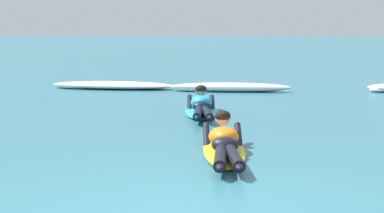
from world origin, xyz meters
TOP-DOWN VIEW (x-y plane):
  - ground_plane at (0.00, 10.00)m, footprint 120.00×120.00m
  - surfer_near at (0.37, 2.66)m, footprint 0.66×2.68m
  - surfer_far at (-0.08, 6.09)m, footprint 0.74×2.58m
  - whitewater_front at (0.46, 9.86)m, footprint 2.99×0.62m
  - whitewater_mid_right at (-2.54, 10.36)m, footprint 3.25×1.17m

SIDE VIEW (x-z plane):
  - ground_plane at x=0.00m, z-range 0.00..0.00m
  - whitewater_mid_right at x=-2.54m, z-range -0.01..0.18m
  - whitewater_front at x=0.46m, z-range -0.01..0.21m
  - surfer_far at x=-0.08m, z-range -0.13..0.40m
  - surfer_near at x=0.37m, z-range -0.13..0.41m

